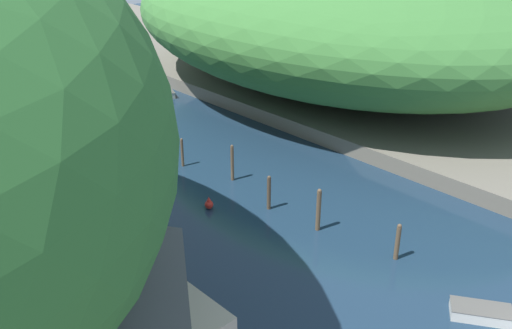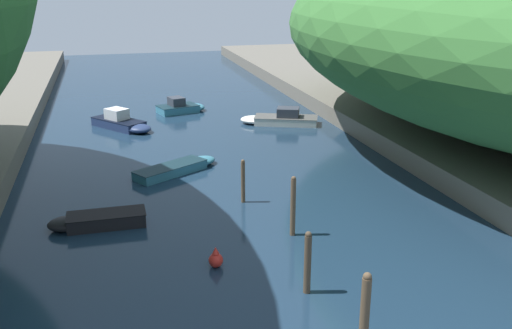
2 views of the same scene
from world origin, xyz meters
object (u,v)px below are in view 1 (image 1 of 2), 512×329
object	(u,v)px
waterfront_building	(51,307)
boat_far_upstream	(490,314)
person_by_boathouse	(142,296)
boat_far_right_bank	(115,150)
boat_red_skiff	(144,96)
channel_buoy_near	(209,204)
boat_navy_launch	(106,200)
boat_cabin_cruiser	(53,96)
boat_moored_right	(22,120)

from	to	relation	value
waterfront_building	boat_far_upstream	world-z (taller)	waterfront_building
waterfront_building	person_by_boathouse	distance (m)	5.16
boat_far_upstream	boat_far_right_bank	bearing A→B (deg)	-117.57
boat_red_skiff	channel_buoy_near	size ratio (longest dim) A/B	7.30
boat_navy_launch	boat_cabin_cruiser	distance (m)	25.01
boat_moored_right	channel_buoy_near	bearing A→B (deg)	59.84
person_by_boathouse	boat_far_upstream	bearing A→B (deg)	-108.74
boat_far_right_bank	person_by_boathouse	bearing A→B (deg)	-58.76
boat_navy_launch	boat_far_right_bank	bearing A→B (deg)	-35.18
waterfront_building	boat_moored_right	bearing A→B (deg)	69.83
boat_navy_launch	channel_buoy_near	xyz separation A→B (m)	(4.96, -5.47, 0.03)
channel_buoy_near	boat_red_skiff	bearing A→B (deg)	66.98
boat_moored_right	boat_far_upstream	xyz separation A→B (m)	(6.15, -43.55, -0.17)
boat_far_upstream	boat_cabin_cruiser	size ratio (longest dim) A/B	0.84
boat_moored_right	boat_navy_launch	distance (m)	19.23
channel_buoy_near	person_by_boathouse	size ratio (longest dim) A/B	0.54
channel_buoy_near	boat_cabin_cruiser	bearing A→B (deg)	84.97
boat_cabin_cruiser	channel_buoy_near	world-z (taller)	boat_cabin_cruiser
boat_far_upstream	boat_navy_launch	xyz separation A→B (m)	(-8.29, 24.44, 0.02)
waterfront_building	boat_far_right_bank	world-z (taller)	waterfront_building
boat_red_skiff	person_by_boathouse	distance (m)	36.42
boat_red_skiff	boat_moored_right	xyz separation A→B (m)	(-12.54, 1.68, 0.04)
person_by_boathouse	boat_navy_launch	bearing A→B (deg)	-0.75
boat_moored_right	boat_navy_launch	xyz separation A→B (m)	(-2.14, -19.11, -0.15)
boat_cabin_cruiser	channel_buoy_near	xyz separation A→B (m)	(-2.58, -29.32, -0.09)
boat_far_right_bank	channel_buoy_near	xyz separation A→B (m)	(-0.17, -12.78, 0.07)
waterfront_building	boat_cabin_cruiser	world-z (taller)	waterfront_building
boat_far_upstream	channel_buoy_near	world-z (taller)	channel_buoy_near
waterfront_building	boat_moored_right	xyz separation A→B (m)	(12.02, 32.71, -4.12)
waterfront_building	channel_buoy_near	xyz separation A→B (m)	(14.83, 8.13, -4.24)
boat_far_right_bank	boat_cabin_cruiser	world-z (taller)	boat_cabin_cruiser
boat_far_right_bank	boat_far_upstream	world-z (taller)	boat_far_upstream
waterfront_building	boat_navy_launch	size ratio (longest dim) A/B	3.04
waterfront_building	boat_far_right_bank	size ratio (longest dim) A/B	2.43
waterfront_building	boat_cabin_cruiser	size ratio (longest dim) A/B	3.03
waterfront_building	boat_far_upstream	bearing A→B (deg)	-30.82
boat_red_skiff	boat_far_right_bank	xyz separation A→B (m)	(-9.55, -10.12, -0.15)
boat_moored_right	boat_red_skiff	bearing A→B (deg)	135.67
boat_far_right_bank	boat_navy_launch	bearing A→B (deg)	-66.65
boat_red_skiff	boat_moored_right	distance (m)	12.65
boat_red_skiff	boat_cabin_cruiser	distance (m)	9.61
boat_moored_right	boat_far_right_bank	distance (m)	12.17
boat_moored_right	boat_far_right_bank	xyz separation A→B (m)	(2.99, -11.80, -0.19)
boat_cabin_cruiser	person_by_boathouse	size ratio (longest dim) A/B	2.77
boat_red_skiff	boat_far_right_bank	bearing A→B (deg)	158.60
waterfront_building	boat_far_right_bank	bearing A→B (deg)	54.33
boat_navy_launch	waterfront_building	bearing A→B (deg)	143.92
waterfront_building	channel_buoy_near	size ratio (longest dim) A/B	15.44
boat_far_upstream	boat_navy_launch	size ratio (longest dim) A/B	0.84
boat_far_right_bank	person_by_boathouse	size ratio (longest dim) A/B	3.46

